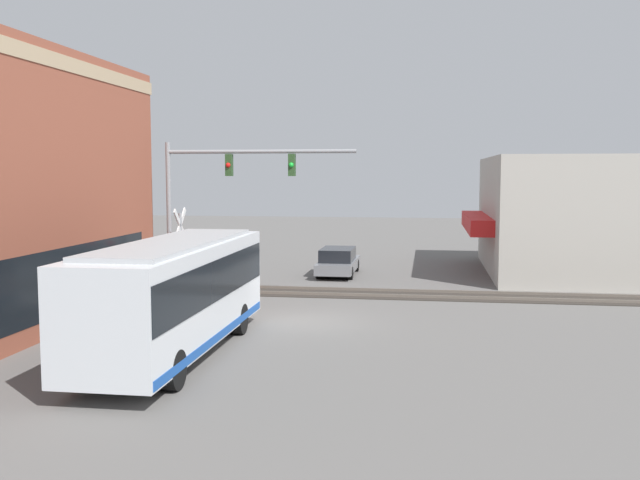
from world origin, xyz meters
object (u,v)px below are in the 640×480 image
object	(u,v)px
city_bus	(175,293)
pedestrian_at_crossing	(211,277)
crossing_signal	(180,245)
parked_car_grey	(338,262)

from	to	relation	value
city_bus	pedestrian_at_crossing	size ratio (longest dim) A/B	6.26
city_bus	pedestrian_at_crossing	xyz separation A→B (m)	(9.71, 1.97, -1.01)
city_bus	pedestrian_at_crossing	distance (m)	9.96
city_bus	pedestrian_at_crossing	world-z (taller)	city_bus
crossing_signal	city_bus	bearing A→B (deg)	-161.24
parked_car_grey	pedestrian_at_crossing	distance (m)	8.39
city_bus	crossing_signal	bearing A→B (deg)	18.76
city_bus	parked_car_grey	distance (m)	16.99
crossing_signal	pedestrian_at_crossing	world-z (taller)	crossing_signal
pedestrian_at_crossing	crossing_signal	bearing A→B (deg)	134.98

